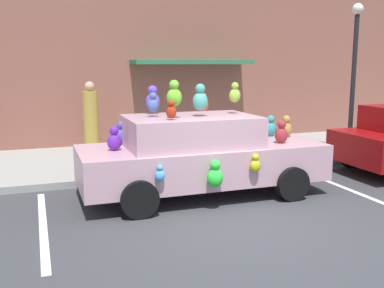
{
  "coord_description": "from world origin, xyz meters",
  "views": [
    {
      "loc": [
        -2.93,
        -6.05,
        2.5
      ],
      "look_at": [
        0.03,
        2.31,
        0.9
      ],
      "focal_mm": 41.65,
      "sensor_mm": 36.0,
      "label": 1
    }
  ],
  "objects_px": {
    "teddy_bear_on_sidewalk": "(222,148)",
    "street_lamp_post": "(354,63)",
    "plush_covered_car": "(200,154)",
    "pedestrian_near_shopfront": "(91,119)"
  },
  "relations": [
    {
      "from": "plush_covered_car",
      "to": "street_lamp_post",
      "type": "distance_m",
      "value": 5.49
    },
    {
      "from": "teddy_bear_on_sidewalk",
      "to": "pedestrian_near_shopfront",
      "type": "relative_size",
      "value": 0.34
    },
    {
      "from": "street_lamp_post",
      "to": "pedestrian_near_shopfront",
      "type": "relative_size",
      "value": 2.04
    },
    {
      "from": "teddy_bear_on_sidewalk",
      "to": "street_lamp_post",
      "type": "height_order",
      "value": "street_lamp_post"
    },
    {
      "from": "plush_covered_car",
      "to": "pedestrian_near_shopfront",
      "type": "relative_size",
      "value": 2.45
    },
    {
      "from": "teddy_bear_on_sidewalk",
      "to": "plush_covered_car",
      "type": "bearing_deg",
      "value": -122.57
    },
    {
      "from": "plush_covered_car",
      "to": "teddy_bear_on_sidewalk",
      "type": "distance_m",
      "value": 2.7
    },
    {
      "from": "teddy_bear_on_sidewalk",
      "to": "street_lamp_post",
      "type": "relative_size",
      "value": 0.16
    },
    {
      "from": "street_lamp_post",
      "to": "pedestrian_near_shopfront",
      "type": "xyz_separation_m",
      "value": [
        -6.41,
        2.58,
        -1.49
      ]
    },
    {
      "from": "teddy_bear_on_sidewalk",
      "to": "street_lamp_post",
      "type": "bearing_deg",
      "value": -7.64
    }
  ]
}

